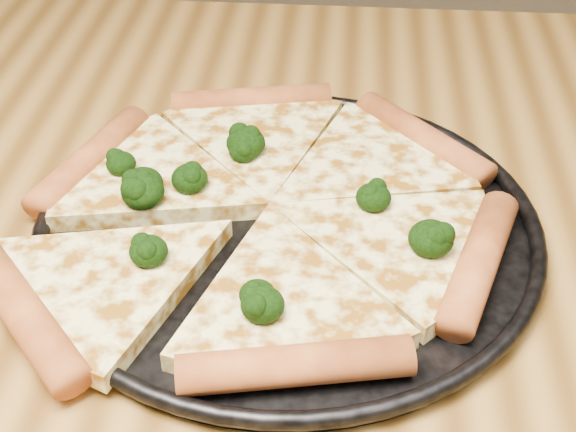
{
  "coord_description": "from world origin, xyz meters",
  "views": [
    {
      "loc": [
        0.11,
        -0.34,
        1.09
      ],
      "look_at": [
        0.07,
        0.08,
        0.77
      ],
      "focal_mm": 51.62,
      "sensor_mm": 36.0,
      "label": 1
    }
  ],
  "objects": [
    {
      "name": "dining_table",
      "position": [
        0.0,
        0.0,
        0.66
      ],
      "size": [
        1.2,
        0.9,
        0.75
      ],
      "color": "olive",
      "rests_on": "ground"
    },
    {
      "name": "pizza_pan",
      "position": [
        0.07,
        0.08,
        0.76
      ],
      "size": [
        0.33,
        0.33,
        0.02
      ],
      "color": "black",
      "rests_on": "dining_table"
    },
    {
      "name": "pizza",
      "position": [
        0.05,
        0.09,
        0.77
      ],
      "size": [
        0.34,
        0.33,
        0.02
      ],
      "rotation": [
        0.0,
        0.0,
        0.2
      ],
      "color": "#FFF49C",
      "rests_on": "pizza_pan"
    },
    {
      "name": "broccoli_florets",
      "position": [
        0.04,
        0.08,
        0.78
      ],
      "size": [
        0.23,
        0.19,
        0.02
      ],
      "color": "black",
      "rests_on": "pizza"
    }
  ]
}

